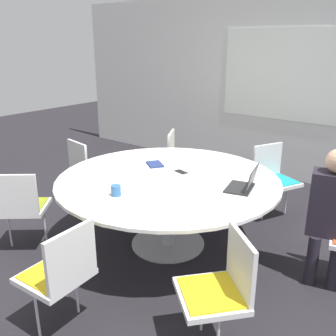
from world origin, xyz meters
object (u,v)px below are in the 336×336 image
at_px(chair_4, 21,204).
at_px(chair_6, 221,285).
at_px(chair_3, 88,167).
at_px(person_0, 332,208).
at_px(spiral_notebook, 155,164).
at_px(cell_phone, 181,172).
at_px(chair_1, 273,175).
at_px(laptop, 245,184).
at_px(chair_5, 60,270).
at_px(chair_2, 180,157).
at_px(coffee_cup, 116,191).

height_order(chair_4, chair_6, same).
height_order(chair_3, person_0, person_0).
relative_size(spiral_notebook, cell_phone, 1.69).
distance_m(chair_1, laptop, 1.20).
bearing_deg(cell_phone, spiral_notebook, 177.94).
bearing_deg(chair_3, chair_1, 40.03).
xyz_separation_m(chair_5, person_0, (1.30, 1.77, 0.19)).
xyz_separation_m(chair_2, person_0, (2.20, -0.89, 0.19)).
bearing_deg(chair_6, chair_3, 18.24).
height_order(chair_2, chair_5, same).
bearing_deg(chair_3, cell_phone, 11.04).
bearing_deg(chair_3, person_0, 13.03).
bearing_deg(chair_1, chair_6, 39.81).
xyz_separation_m(chair_6, spiral_notebook, (-1.48, 1.11, 0.24)).
bearing_deg(laptop, coffee_cup, -58.90).
bearing_deg(laptop, chair_1, 175.58).
bearing_deg(laptop, spiral_notebook, -105.89).
height_order(laptop, spiral_notebook, laptop).
xyz_separation_m(chair_2, chair_6, (1.87, -2.12, 0.00)).
bearing_deg(person_0, chair_1, -61.15).
height_order(chair_5, spiral_notebook, chair_5).
relative_size(chair_3, chair_6, 1.00).
relative_size(chair_4, coffee_cup, 9.20).
xyz_separation_m(chair_6, person_0, (0.33, 1.23, 0.19)).
xyz_separation_m(chair_2, chair_3, (-0.68, -1.05, 0.00)).
distance_m(chair_4, spiral_notebook, 1.41).
relative_size(laptop, spiral_notebook, 1.42).
bearing_deg(laptop, chair_6, 6.45).
distance_m(chair_2, spiral_notebook, 1.11).
bearing_deg(coffee_cup, chair_5, -72.89).
bearing_deg(chair_5, spiral_notebook, 13.51).
bearing_deg(chair_4, cell_phone, 8.09).
bearing_deg(cell_phone, chair_6, -44.47).
bearing_deg(chair_6, chair_4, 43.01).
distance_m(chair_1, cell_phone, 1.27).
bearing_deg(chair_2, person_0, 39.49).
relative_size(chair_2, person_0, 0.71).
bearing_deg(chair_4, spiral_notebook, 19.50).
bearing_deg(laptop, chair_3, -103.67).
distance_m(chair_3, laptop, 2.18).
bearing_deg(cell_phone, chair_3, -178.87).
distance_m(chair_4, coffee_cup, 1.07).
height_order(chair_1, chair_5, same).
distance_m(chair_4, laptop, 2.15).
distance_m(person_0, cell_phone, 1.46).
height_order(chair_1, coffee_cup, chair_1).
distance_m(coffee_cup, cell_phone, 0.85).
relative_size(chair_1, chair_3, 1.00).
height_order(chair_2, chair_6, same).
xyz_separation_m(chair_3, chair_5, (1.59, -1.61, 0.00)).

